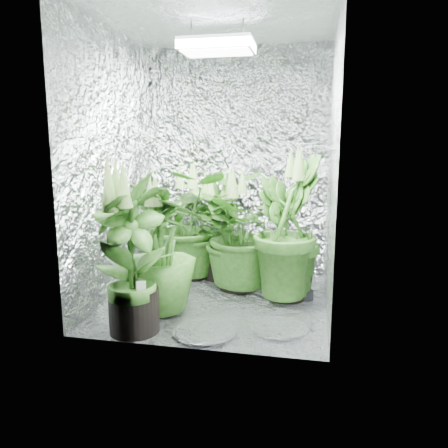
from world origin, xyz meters
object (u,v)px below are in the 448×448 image
plant_c (288,229)px  plant_d (160,250)px  circulation_fan (302,282)px  grow_lamp (217,46)px  plant_a (190,224)px  plant_f (132,256)px  plant_b (218,230)px  plant_e (238,232)px

plant_c → plant_d: (-0.85, -0.47, -0.09)m
plant_c → circulation_fan: plant_c is taller
grow_lamp → circulation_fan: size_ratio=1.61×
plant_a → plant_d: plant_a is taller
plant_c → circulation_fan: 0.43m
plant_f → circulation_fan: 1.35m
plant_b → plant_f: 1.22m
plant_a → plant_e: 0.52m
plant_f → plant_c: bearing=41.5°
plant_d → plant_e: plant_e is taller
plant_d → plant_c: bearing=29.0°
plant_f → grow_lamp: bearing=58.0°
plant_d → plant_f: plant_f is taller
plant_b → plant_e: size_ratio=0.94×
plant_c → plant_b: bearing=148.3°
plant_a → circulation_fan: bearing=-20.6°
plant_e → circulation_fan: size_ratio=3.24×
plant_e → plant_d: bearing=-126.1°
plant_a → plant_d: (0.02, -0.84, -0.03)m
plant_c → plant_d: size_ratio=1.20×
plant_e → circulation_fan: 0.64m
grow_lamp → circulation_fan: 1.81m
plant_a → plant_f: (-0.04, -1.17, 0.01)m
plant_b → plant_d: bearing=-104.9°
plant_e → plant_c: bearing=-18.3°
plant_a → plant_b: size_ratio=1.09×
grow_lamp → plant_b: bearing=101.7°
plant_e → plant_f: bearing=-118.0°
plant_a → circulation_fan: (0.98, -0.37, -0.35)m
plant_b → circulation_fan: (0.74, -0.38, -0.30)m
grow_lamp → plant_f: grow_lamp is taller
plant_b → plant_c: size_ratio=0.81×
plant_d → plant_f: bearing=-100.1°
plant_d → plant_f: 0.34m
plant_b → plant_f: size_ratio=0.87×
grow_lamp → plant_a: size_ratio=0.49×
plant_d → circulation_fan: (0.96, 0.47, -0.32)m
plant_c → plant_d: 0.97m
plant_d → circulation_fan: size_ratio=3.15×
plant_b → grow_lamp: bearing=-78.3°
grow_lamp → plant_d: 1.45m
plant_c → plant_e: bearing=161.7°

